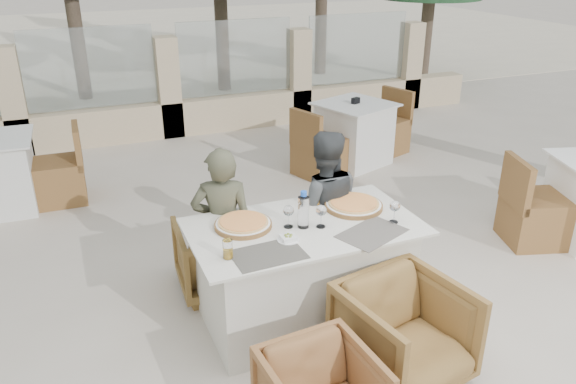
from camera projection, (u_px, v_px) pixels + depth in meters
name	position (u px, v px, depth m)	size (l,w,h in m)	color
ground	(309.00, 324.00, 4.11)	(80.00, 80.00, 0.00)	beige
sand_patch	(105.00, 41.00, 15.93)	(30.00, 16.00, 0.01)	beige
perimeter_wall_far	(168.00, 81.00, 7.84)	(10.00, 0.34, 1.60)	beige
dining_table	(304.00, 273.00, 4.04)	(1.60, 0.90, 0.77)	silver
placemat_near_left	(268.00, 254.00, 3.52)	(0.45, 0.30, 0.00)	#524F47
placemat_near_right	(372.00, 233.00, 3.77)	(0.45, 0.30, 0.00)	#635D55
pizza_left	(243.00, 224.00, 3.85)	(0.40, 0.40, 0.05)	orange
pizza_right	(354.00, 204.00, 4.13)	(0.43, 0.43, 0.06)	orange
water_bottle	(303.00, 209.00, 3.81)	(0.08, 0.08, 0.27)	silver
wine_glass_centre	(288.00, 215.00, 3.82)	(0.08, 0.08, 0.18)	silver
wine_glass_near	(321.00, 215.00, 3.82)	(0.08, 0.08, 0.18)	white
wine_glass_corner	(394.00, 210.00, 3.89)	(0.08, 0.08, 0.18)	silver
beer_glass_left	(228.00, 249.00, 3.45)	(0.06, 0.06, 0.12)	gold
beer_glass_right	(315.00, 195.00, 4.17)	(0.07, 0.07, 0.15)	orange
olive_dish	(288.00, 237.00, 3.68)	(0.11, 0.11, 0.04)	white
armchair_far_left	(217.00, 256.00, 4.45)	(0.61, 0.63, 0.57)	brown
armchair_far_right	(321.00, 242.00, 4.69)	(0.58, 0.60, 0.54)	brown
armchair_near_right	(404.00, 334.00, 3.50)	(0.70, 0.72, 0.66)	olive
diner_left	(223.00, 228.00, 4.15)	(0.46, 0.30, 1.26)	#494A36
diner_right	(323.00, 210.00, 4.40)	(0.63, 0.49, 1.29)	#3D4043
bg_table_b	(354.00, 134.00, 6.99)	(1.64, 0.82, 0.77)	silver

